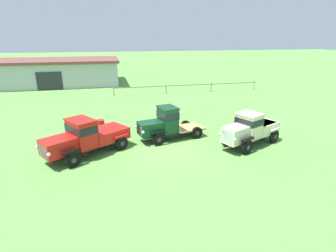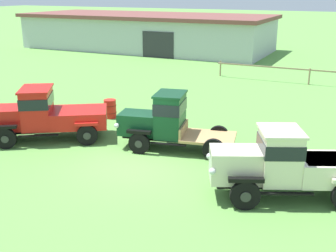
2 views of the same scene
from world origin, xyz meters
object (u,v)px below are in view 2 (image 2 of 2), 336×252
object	(u,v)px
vintage_truck_second_in_line	(165,121)
vintage_truck_midrow_center	(285,164)
farm_shed	(146,32)
oil_drum_beside_row	(110,109)
vintage_truck_foreground_near	(44,114)

from	to	relation	value
vintage_truck_second_in_line	vintage_truck_midrow_center	size ratio (longest dim) A/B	1.02
farm_shed	vintage_truck_midrow_center	xyz separation A→B (m)	(19.93, -28.08, -0.73)
oil_drum_beside_row	vintage_truck_foreground_near	bearing A→B (deg)	-101.27
vintage_truck_midrow_center	oil_drum_beside_row	bearing A→B (deg)	152.70
vintage_truck_midrow_center	vintage_truck_foreground_near	bearing A→B (deg)	174.38
vintage_truck_midrow_center	oil_drum_beside_row	xyz separation A→B (m)	(-9.47, 4.89, -0.66)
vintage_truck_foreground_near	oil_drum_beside_row	bearing A→B (deg)	78.73
vintage_truck_midrow_center	oil_drum_beside_row	distance (m)	10.67
vintage_truck_second_in_line	vintage_truck_midrow_center	xyz separation A→B (m)	(5.11, -2.25, -0.03)
oil_drum_beside_row	farm_shed	bearing A→B (deg)	114.28
vintage_truck_second_in_line	oil_drum_beside_row	world-z (taller)	vintage_truck_second_in_line
farm_shed	oil_drum_beside_row	size ratio (longest dim) A/B	28.29
farm_shed	vintage_truck_midrow_center	distance (m)	34.44
vintage_truck_foreground_near	oil_drum_beside_row	size ratio (longest dim) A/B	5.74
vintage_truck_foreground_near	vintage_truck_midrow_center	world-z (taller)	vintage_truck_foreground_near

